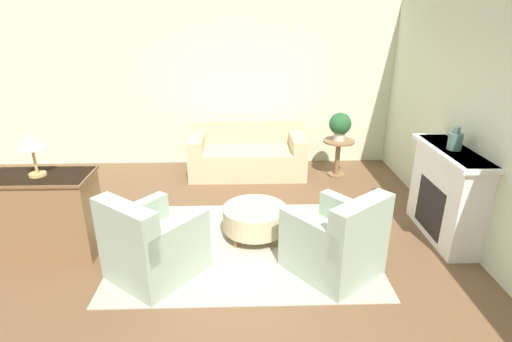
{
  "coord_description": "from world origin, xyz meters",
  "views": [
    {
      "loc": [
        0.01,
        -4.12,
        2.61
      ],
      "look_at": [
        0.15,
        0.55,
        0.75
      ],
      "focal_mm": 28.0,
      "sensor_mm": 36.0,
      "label": 1
    }
  ],
  "objects_px": {
    "couch": "(247,155)",
    "armchair_left": "(151,246)",
    "armchair_right": "(337,243)",
    "potted_plant_on_side_table": "(340,125)",
    "side_table": "(338,152)",
    "ottoman_table": "(255,218)",
    "vase_mantel_near": "(455,141)",
    "dresser": "(46,214)",
    "table_lamp": "(31,144)"
  },
  "relations": [
    {
      "from": "potted_plant_on_side_table",
      "to": "table_lamp",
      "type": "xyz_separation_m",
      "value": [
        -3.81,
        -2.26,
        0.44
      ]
    },
    {
      "from": "dresser",
      "to": "table_lamp",
      "type": "distance_m",
      "value": 0.83
    },
    {
      "from": "ottoman_table",
      "to": "table_lamp",
      "type": "bearing_deg",
      "value": -173.41
    },
    {
      "from": "side_table",
      "to": "vase_mantel_near",
      "type": "xyz_separation_m",
      "value": [
        0.84,
        -2.02,
        0.82
      ]
    },
    {
      "from": "ottoman_table",
      "to": "side_table",
      "type": "relative_size",
      "value": 1.25
    },
    {
      "from": "ottoman_table",
      "to": "side_table",
      "type": "height_order",
      "value": "side_table"
    },
    {
      "from": "armchair_right",
      "to": "armchair_left",
      "type": "bearing_deg",
      "value": 180.0
    },
    {
      "from": "couch",
      "to": "potted_plant_on_side_table",
      "type": "bearing_deg",
      "value": -5.83
    },
    {
      "from": "side_table",
      "to": "couch",
      "type": "bearing_deg",
      "value": 174.17
    },
    {
      "from": "armchair_left",
      "to": "dresser",
      "type": "xyz_separation_m",
      "value": [
        -1.26,
        0.48,
        0.14
      ]
    },
    {
      "from": "potted_plant_on_side_table",
      "to": "ottoman_table",
      "type": "bearing_deg",
      "value": -126.23
    },
    {
      "from": "couch",
      "to": "armchair_left",
      "type": "relative_size",
      "value": 1.69
    },
    {
      "from": "ottoman_table",
      "to": "side_table",
      "type": "bearing_deg",
      "value": 53.77
    },
    {
      "from": "dresser",
      "to": "potted_plant_on_side_table",
      "type": "xyz_separation_m",
      "value": [
        3.81,
        2.26,
        0.39
      ]
    },
    {
      "from": "vase_mantel_near",
      "to": "potted_plant_on_side_table",
      "type": "height_order",
      "value": "vase_mantel_near"
    },
    {
      "from": "ottoman_table",
      "to": "vase_mantel_near",
      "type": "relative_size",
      "value": 2.91
    },
    {
      "from": "armchair_left",
      "to": "ottoman_table",
      "type": "relative_size",
      "value": 1.46
    },
    {
      "from": "vase_mantel_near",
      "to": "potted_plant_on_side_table",
      "type": "relative_size",
      "value": 0.58
    },
    {
      "from": "armchair_left",
      "to": "table_lamp",
      "type": "distance_m",
      "value": 1.66
    },
    {
      "from": "couch",
      "to": "armchair_left",
      "type": "height_order",
      "value": "armchair_left"
    },
    {
      "from": "armchair_left",
      "to": "table_lamp",
      "type": "height_order",
      "value": "table_lamp"
    },
    {
      "from": "ottoman_table",
      "to": "table_lamp",
      "type": "xyz_separation_m",
      "value": [
        -2.35,
        -0.27,
        1.06
      ]
    },
    {
      "from": "potted_plant_on_side_table",
      "to": "vase_mantel_near",
      "type": "bearing_deg",
      "value": -67.43
    },
    {
      "from": "couch",
      "to": "ottoman_table",
      "type": "xyz_separation_m",
      "value": [
        0.07,
        -2.14,
        -0.06
      ]
    },
    {
      "from": "dresser",
      "to": "table_lamp",
      "type": "xyz_separation_m",
      "value": [
        0.0,
        0.0,
        0.83
      ]
    },
    {
      "from": "side_table",
      "to": "potted_plant_on_side_table",
      "type": "bearing_deg",
      "value": -116.57
    },
    {
      "from": "armchair_right",
      "to": "vase_mantel_near",
      "type": "xyz_separation_m",
      "value": [
        1.45,
        0.72,
        0.89
      ]
    },
    {
      "from": "side_table",
      "to": "vase_mantel_near",
      "type": "height_order",
      "value": "vase_mantel_near"
    },
    {
      "from": "vase_mantel_near",
      "to": "potted_plant_on_side_table",
      "type": "distance_m",
      "value": 2.22
    },
    {
      "from": "dresser",
      "to": "armchair_left",
      "type": "bearing_deg",
      "value": -20.74
    },
    {
      "from": "ottoman_table",
      "to": "vase_mantel_near",
      "type": "bearing_deg",
      "value": -0.81
    },
    {
      "from": "dresser",
      "to": "vase_mantel_near",
      "type": "xyz_separation_m",
      "value": [
        4.65,
        0.24,
        0.74
      ]
    },
    {
      "from": "armchair_right",
      "to": "potted_plant_on_side_table",
      "type": "distance_m",
      "value": 2.86
    },
    {
      "from": "armchair_left",
      "to": "armchair_right",
      "type": "height_order",
      "value": "same"
    },
    {
      "from": "side_table",
      "to": "vase_mantel_near",
      "type": "relative_size",
      "value": 2.33
    },
    {
      "from": "ottoman_table",
      "to": "table_lamp",
      "type": "distance_m",
      "value": 2.6
    },
    {
      "from": "couch",
      "to": "armchair_left",
      "type": "bearing_deg",
      "value": -109.51
    },
    {
      "from": "armchair_left",
      "to": "side_table",
      "type": "height_order",
      "value": "armchair_left"
    },
    {
      "from": "couch",
      "to": "side_table",
      "type": "relative_size",
      "value": 3.09
    },
    {
      "from": "potted_plant_on_side_table",
      "to": "side_table",
      "type": "bearing_deg",
      "value": 63.43
    },
    {
      "from": "armchair_right",
      "to": "ottoman_table",
      "type": "xyz_separation_m",
      "value": [
        -0.84,
        0.75,
        -0.09
      ]
    },
    {
      "from": "ottoman_table",
      "to": "table_lamp",
      "type": "height_order",
      "value": "table_lamp"
    },
    {
      "from": "couch",
      "to": "dresser",
      "type": "height_order",
      "value": "dresser"
    },
    {
      "from": "couch",
      "to": "side_table",
      "type": "bearing_deg",
      "value": -5.83
    },
    {
      "from": "vase_mantel_near",
      "to": "potted_plant_on_side_table",
      "type": "xyz_separation_m",
      "value": [
        -0.84,
        2.02,
        -0.35
      ]
    },
    {
      "from": "armchair_left",
      "to": "potted_plant_on_side_table",
      "type": "bearing_deg",
      "value": 47.04
    },
    {
      "from": "armchair_left",
      "to": "vase_mantel_near",
      "type": "distance_m",
      "value": 3.58
    },
    {
      "from": "table_lamp",
      "to": "side_table",
      "type": "bearing_deg",
      "value": 30.66
    },
    {
      "from": "armchair_left",
      "to": "dresser",
      "type": "bearing_deg",
      "value": 159.26
    },
    {
      "from": "dresser",
      "to": "potted_plant_on_side_table",
      "type": "bearing_deg",
      "value": 30.66
    }
  ]
}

